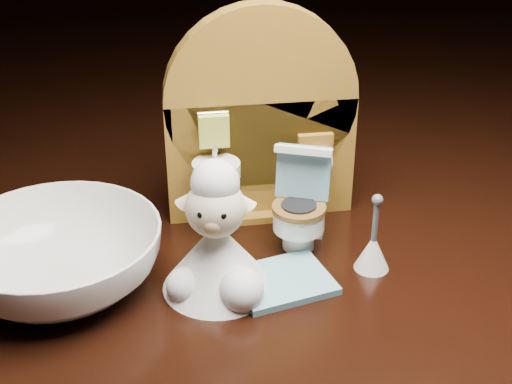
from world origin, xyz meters
TOP-DOWN VIEW (x-y plane):
  - backdrop_panel at (-0.00, 0.06)m, footprint 0.13×0.05m
  - toy_toilet at (0.02, 0.02)m, footprint 0.04×0.05m
  - bath_mat at (-0.00, -0.02)m, footprint 0.07×0.06m
  - toilet_brush at (0.06, -0.02)m, footprint 0.02×0.02m
  - plush_lamb at (-0.04, -0.02)m, footprint 0.07×0.07m
  - ceramic_bowl at (-0.13, -0.00)m, footprint 0.16×0.16m

SIDE VIEW (x-z plane):
  - bath_mat at x=0.00m, z-range 0.00..0.00m
  - toilet_brush at x=0.06m, z-range -0.01..0.04m
  - ceramic_bowl at x=-0.13m, z-range 0.00..0.04m
  - toy_toilet at x=0.02m, z-range -0.01..0.06m
  - plush_lamb at x=-0.04m, z-range -0.01..0.07m
  - backdrop_panel at x=0.00m, z-range -0.01..0.14m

